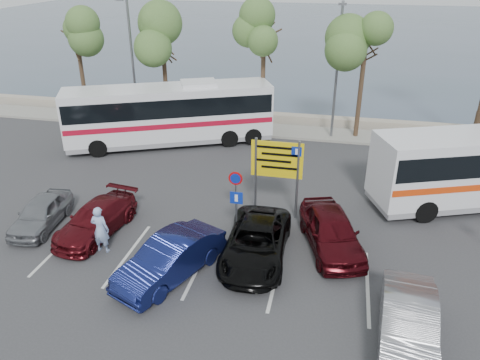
% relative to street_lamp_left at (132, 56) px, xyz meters
% --- Properties ---
extents(ground, '(120.00, 120.00, 0.00)m').
position_rel_street_lamp_left_xyz_m(ground, '(10.00, -13.52, -4.60)').
color(ground, '#363538').
rests_on(ground, ground).
extents(kerb_strip, '(44.00, 2.40, 0.15)m').
position_rel_street_lamp_left_xyz_m(kerb_strip, '(10.00, 0.48, -4.52)').
color(kerb_strip, gray).
rests_on(kerb_strip, ground).
extents(seawall, '(48.00, 0.80, 0.60)m').
position_rel_street_lamp_left_xyz_m(seawall, '(10.00, 2.48, -4.30)').
color(seawall, '#A59784').
rests_on(seawall, ground).
extents(sea, '(140.00, 140.00, 0.00)m').
position_rel_street_lamp_left_xyz_m(sea, '(10.00, 46.48, -4.59)').
color(sea, '#394C5B').
rests_on(sea, ground).
extents(tree_far_left, '(3.20, 3.20, 7.60)m').
position_rel_street_lamp_left_xyz_m(tree_far_left, '(-4.00, 0.48, 1.73)').
color(tree_far_left, '#382619').
rests_on(tree_far_left, kerb_strip).
extents(tree_left, '(3.20, 3.20, 7.20)m').
position_rel_street_lamp_left_xyz_m(tree_left, '(2.00, 0.48, 1.41)').
color(tree_left, '#382619').
rests_on(tree_left, kerb_strip).
extents(tree_mid, '(3.20, 3.20, 8.00)m').
position_rel_street_lamp_left_xyz_m(tree_mid, '(8.50, 0.48, 2.06)').
color(tree_mid, '#382619').
rests_on(tree_mid, kerb_strip).
extents(tree_right, '(3.20, 3.20, 7.40)m').
position_rel_street_lamp_left_xyz_m(tree_right, '(14.50, 0.48, 1.57)').
color(tree_right, '#382619').
rests_on(tree_right, kerb_strip).
extents(street_lamp_left, '(0.45, 1.15, 8.01)m').
position_rel_street_lamp_left_xyz_m(street_lamp_left, '(0.00, 0.00, 0.00)').
color(street_lamp_left, slate).
rests_on(street_lamp_left, kerb_strip).
extents(street_lamp_right, '(0.45, 1.15, 8.01)m').
position_rel_street_lamp_left_xyz_m(street_lamp_right, '(13.00, 0.00, 0.00)').
color(street_lamp_right, slate).
rests_on(street_lamp_right, kerb_strip).
extents(direction_sign, '(2.20, 0.12, 3.60)m').
position_rel_street_lamp_left_xyz_m(direction_sign, '(11.00, -10.32, -2.17)').
color(direction_sign, slate).
rests_on(direction_sign, ground).
extents(sign_no_stop, '(0.60, 0.08, 2.35)m').
position_rel_street_lamp_left_xyz_m(sign_no_stop, '(9.40, -11.13, -3.02)').
color(sign_no_stop, slate).
rests_on(sign_no_stop, ground).
extents(sign_parking, '(0.50, 0.07, 2.25)m').
position_rel_street_lamp_left_xyz_m(sign_parking, '(9.80, -12.73, -3.13)').
color(sign_parking, slate).
rests_on(sign_parking, ground).
extents(lane_markings, '(12.02, 4.20, 0.01)m').
position_rel_street_lamp_left_xyz_m(lane_markings, '(8.86, -14.52, -4.60)').
color(lane_markings, silver).
rests_on(lane_markings, ground).
extents(coach_bus_left, '(12.08, 7.35, 3.77)m').
position_rel_street_lamp_left_xyz_m(coach_bus_left, '(3.50, -3.02, -2.85)').
color(coach_bus_left, white).
rests_on(coach_bus_left, ground).
extents(car_silver_a, '(1.83, 3.81, 1.26)m').
position_rel_street_lamp_left_xyz_m(car_silver_a, '(1.47, -13.33, -3.97)').
color(car_silver_a, gray).
rests_on(car_silver_a, ground).
extents(car_blue, '(3.26, 4.78, 1.49)m').
position_rel_street_lamp_left_xyz_m(car_blue, '(8.00, -15.41, -3.85)').
color(car_blue, '#10184E').
rests_on(car_blue, ground).
extents(car_maroon, '(2.34, 4.54, 1.26)m').
position_rel_street_lamp_left_xyz_m(car_maroon, '(4.00, -13.33, -3.97)').
color(car_maroon, '#540E14').
rests_on(car_maroon, ground).
extents(car_red, '(3.14, 4.89, 1.55)m').
position_rel_street_lamp_left_xyz_m(car_red, '(13.50, -12.36, -3.82)').
color(car_red, '#41090F').
rests_on(car_red, ground).
extents(suv_black, '(2.41, 5.00, 1.37)m').
position_rel_street_lamp_left_xyz_m(suv_black, '(10.76, -13.65, -3.91)').
color(suv_black, black).
rests_on(suv_black, ground).
extents(car_silver_b, '(1.89, 4.56, 1.47)m').
position_rel_street_lamp_left_xyz_m(car_silver_b, '(15.90, -17.02, -3.86)').
color(car_silver_b, gray).
rests_on(car_silver_b, ground).
extents(pedestrian_near, '(0.71, 0.47, 1.94)m').
position_rel_street_lamp_left_xyz_m(pedestrian_near, '(4.85, -14.49, -3.63)').
color(pedestrian_near, '#96ADDA').
rests_on(pedestrian_near, ground).
extents(pedestrian_far, '(1.00, 1.10, 1.85)m').
position_rel_street_lamp_left_xyz_m(pedestrian_far, '(18.00, -7.02, -3.67)').
color(pedestrian_far, '#34374F').
rests_on(pedestrian_far, ground).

